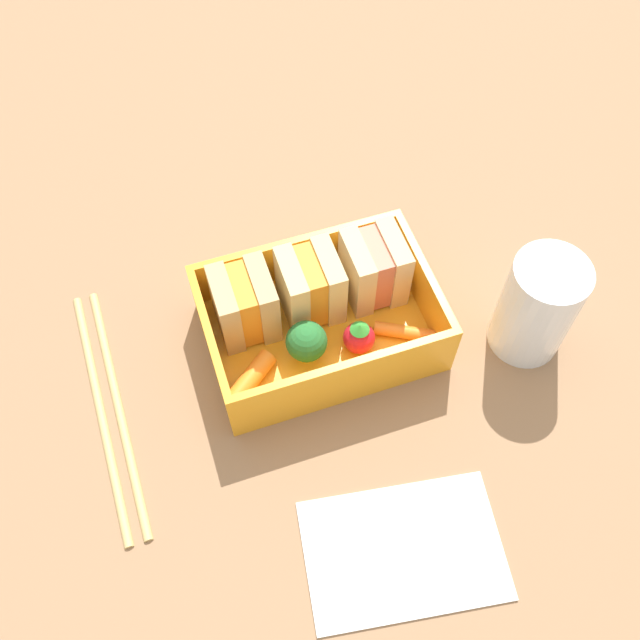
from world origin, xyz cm
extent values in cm
cube|color=#926C4B|center=(0.00, 0.00, -1.00)|extent=(120.00, 120.00, 2.00)
cube|color=orange|center=(0.00, 0.00, 0.60)|extent=(17.92, 12.35, 1.20)
cube|color=orange|center=(0.00, 5.88, 3.51)|extent=(17.92, 0.60, 4.62)
cube|color=orange|center=(0.00, -5.88, 3.51)|extent=(17.92, 0.60, 4.62)
cube|color=orange|center=(-8.66, 0.00, 3.51)|extent=(0.60, 11.15, 4.62)
cube|color=orange|center=(8.66, 0.00, 3.51)|extent=(0.60, 11.15, 4.62)
cube|color=tan|center=(-6.88, 2.37, 4.20)|extent=(1.50, 4.75, 5.99)
cube|color=orange|center=(-5.37, 2.37, 4.20)|extent=(1.50, 4.37, 5.51)
cube|color=tan|center=(-3.87, 2.37, 4.20)|extent=(1.50, 4.75, 5.99)
cube|color=#E1C280|center=(-1.50, 2.37, 4.20)|extent=(1.50, 4.75, 5.99)
cube|color=orange|center=(0.00, 2.37, 4.20)|extent=(1.50, 4.37, 5.51)
cube|color=#E1C280|center=(1.50, 2.37, 4.20)|extent=(1.50, 4.75, 5.99)
cube|color=#E4BE86|center=(3.87, 2.37, 4.20)|extent=(1.50, 4.75, 5.99)
cube|color=#D87259|center=(5.37, 2.37, 4.20)|extent=(1.50, 4.37, 5.51)
cube|color=#E4BE86|center=(6.88, 2.37, 4.20)|extent=(1.50, 4.75, 5.99)
cylinder|color=orange|center=(-6.41, -2.74, 1.93)|extent=(4.38, 3.87, 1.47)
cylinder|color=#83BA6D|center=(-1.77, -2.02, 1.86)|extent=(1.08, 1.08, 1.32)
sphere|color=#276D30|center=(-1.77, -2.02, 3.65)|extent=(3.21, 3.21, 3.21)
sphere|color=red|center=(2.41, -2.38, 2.47)|extent=(2.54, 2.54, 2.54)
cone|color=green|center=(2.41, -2.38, 4.04)|extent=(1.53, 1.53, 0.60)
cylinder|color=orange|center=(6.30, -2.71, 1.74)|extent=(4.95, 3.38, 1.07)
cylinder|color=tan|center=(-18.19, -0.92, 0.35)|extent=(1.04, 21.82, 0.70)
cylinder|color=tan|center=(-16.81, -0.90, 0.35)|extent=(1.04, 21.82, 0.70)
cylinder|color=white|center=(15.73, -5.34, 4.70)|extent=(5.80, 5.80, 9.40)
cube|color=white|center=(-0.22, -18.09, 0.20)|extent=(14.94, 11.07, 0.40)
camera|label=1|loc=(-9.32, -27.63, 50.67)|focal=40.00mm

